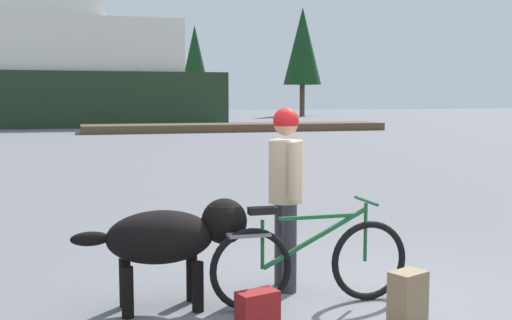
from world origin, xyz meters
TOP-DOWN VIEW (x-y plane):
  - ground_plane at (0.00, 0.00)m, footprint 160.00×160.00m
  - bicycle at (-0.37, 0.15)m, footprint 1.80×0.44m
  - person_cyclist at (-0.42, 0.66)m, footprint 0.32×0.53m
  - dog at (-1.52, 0.40)m, footprint 1.49×0.53m
  - backpack at (0.22, -0.49)m, footprint 0.34×0.29m
  - handbag_pannier at (-0.96, -0.28)m, footprint 0.36×0.26m
  - dock_pier at (5.75, 27.46)m, footprint 15.99×2.64m
  - ferry_boat at (-6.13, 36.05)m, footprint 25.46×7.15m
  - sailboat_moored at (-1.57, 34.25)m, footprint 7.69×2.15m
  - pine_tree_far_left at (-7.52, 54.23)m, footprint 3.55×3.55m
  - pine_tree_center at (-3.98, 52.33)m, footprint 3.44×3.44m
  - pine_tree_far_right at (18.08, 51.40)m, footprint 3.57×3.57m
  - pine_tree_mid_back at (8.72, 56.40)m, footprint 2.92×2.92m

SIDE VIEW (x-z plane):
  - ground_plane at x=0.00m, z-range 0.00..0.00m
  - handbag_pannier at x=-0.96m, z-range 0.00..0.31m
  - dock_pier at x=5.75m, z-range 0.00..0.40m
  - backpack at x=0.22m, z-range 0.00..0.43m
  - bicycle at x=-0.37m, z-range -0.07..0.84m
  - sailboat_moored at x=-1.57m, z-range -3.22..4.19m
  - dog at x=-1.52m, z-range 0.16..1.09m
  - person_cyclist at x=-0.42m, z-range 0.17..1.88m
  - ferry_boat at x=-6.13m, z-range -1.30..7.59m
  - pine_tree_far_left at x=-7.52m, z-range 1.07..9.65m
  - pine_tree_mid_back at x=8.72m, z-range 1.11..9.87m
  - pine_tree_far_right at x=18.08m, z-range 1.45..11.62m
  - pine_tree_center at x=-3.98m, z-range 1.09..12.71m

